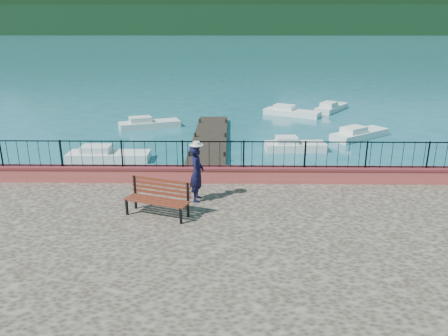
{
  "coord_description": "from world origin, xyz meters",
  "views": [
    {
      "loc": [
        -0.78,
        -11.36,
        6.71
      ],
      "look_at": [
        -0.98,
        2.0,
        2.3
      ],
      "focal_mm": 35.0,
      "sensor_mm": 36.0,
      "label": 1
    }
  ],
  "objects_px": {
    "boat_2": "(360,132)",
    "boat_4": "(292,110)",
    "boat_3": "(150,122)",
    "boat_0": "(109,153)",
    "park_bench": "(158,205)",
    "boat_1": "(295,143)",
    "boat_5": "(332,106)",
    "person": "(197,173)"
  },
  "relations": [
    {
      "from": "boat_1",
      "to": "boat_3",
      "type": "bearing_deg",
      "value": 145.8
    },
    {
      "from": "boat_0",
      "to": "boat_4",
      "type": "xyz_separation_m",
      "value": [
        11.04,
        11.84,
        0.0
      ]
    },
    {
      "from": "park_bench",
      "to": "boat_5",
      "type": "relative_size",
      "value": 0.5
    },
    {
      "from": "boat_1",
      "to": "boat_4",
      "type": "bearing_deg",
      "value": 80.34
    },
    {
      "from": "park_bench",
      "to": "boat_0",
      "type": "xyz_separation_m",
      "value": [
        -4.11,
        9.43,
        -1.12
      ]
    },
    {
      "from": "boat_0",
      "to": "boat_3",
      "type": "distance_m",
      "value": 7.6
    },
    {
      "from": "boat_0",
      "to": "boat_5",
      "type": "bearing_deg",
      "value": 43.41
    },
    {
      "from": "boat_2",
      "to": "boat_4",
      "type": "height_order",
      "value": "same"
    },
    {
      "from": "park_bench",
      "to": "boat_1",
      "type": "relative_size",
      "value": 0.62
    },
    {
      "from": "boat_1",
      "to": "boat_4",
      "type": "height_order",
      "value": "same"
    },
    {
      "from": "person",
      "to": "boat_3",
      "type": "distance_m",
      "value": 16.47
    },
    {
      "from": "boat_1",
      "to": "boat_3",
      "type": "xyz_separation_m",
      "value": [
        -9.14,
        5.51,
        0.0
      ]
    },
    {
      "from": "boat_3",
      "to": "boat_0",
      "type": "bearing_deg",
      "value": -116.81
    },
    {
      "from": "park_bench",
      "to": "boat_2",
      "type": "bearing_deg",
      "value": 74.05
    },
    {
      "from": "boat_4",
      "to": "park_bench",
      "type": "bearing_deg",
      "value": -80.21
    },
    {
      "from": "boat_4",
      "to": "boat_5",
      "type": "bearing_deg",
      "value": 58.5
    },
    {
      "from": "boat_1",
      "to": "boat_3",
      "type": "relative_size",
      "value": 0.82
    },
    {
      "from": "park_bench",
      "to": "boat_3",
      "type": "relative_size",
      "value": 0.51
    },
    {
      "from": "person",
      "to": "boat_2",
      "type": "relative_size",
      "value": 0.44
    },
    {
      "from": "boat_3",
      "to": "boat_4",
      "type": "bearing_deg",
      "value": 1.66
    },
    {
      "from": "park_bench",
      "to": "boat_4",
      "type": "xyz_separation_m",
      "value": [
        6.94,
        21.27,
        -1.12
      ]
    },
    {
      "from": "park_bench",
      "to": "person",
      "type": "bearing_deg",
      "value": 67.56
    },
    {
      "from": "boat_2",
      "to": "boat_3",
      "type": "xyz_separation_m",
      "value": [
        -13.54,
        2.65,
        0.0
      ]
    },
    {
      "from": "park_bench",
      "to": "boat_4",
      "type": "relative_size",
      "value": 0.48
    },
    {
      "from": "boat_0",
      "to": "boat_5",
      "type": "distance_m",
      "value": 20.12
    },
    {
      "from": "boat_3",
      "to": "boat_4",
      "type": "height_order",
      "value": "same"
    },
    {
      "from": "boat_1",
      "to": "boat_5",
      "type": "distance_m",
      "value": 12.73
    },
    {
      "from": "park_bench",
      "to": "boat_2",
      "type": "distance_m",
      "value": 17.64
    },
    {
      "from": "boat_2",
      "to": "boat_5",
      "type": "relative_size",
      "value": 1.01
    },
    {
      "from": "boat_0",
      "to": "boat_1",
      "type": "xyz_separation_m",
      "value": [
        9.92,
        2.05,
        0.0
      ]
    },
    {
      "from": "boat_2",
      "to": "boat_1",
      "type": "bearing_deg",
      "value": 176.05
    },
    {
      "from": "boat_1",
      "to": "boat_4",
      "type": "xyz_separation_m",
      "value": [
        1.12,
        9.79,
        0.0
      ]
    },
    {
      "from": "park_bench",
      "to": "boat_3",
      "type": "xyz_separation_m",
      "value": [
        -3.33,
        16.99,
        -1.12
      ]
    },
    {
      "from": "person",
      "to": "boat_3",
      "type": "relative_size",
      "value": 0.46
    },
    {
      "from": "person",
      "to": "boat_0",
      "type": "height_order",
      "value": "person"
    },
    {
      "from": "park_bench",
      "to": "boat_4",
      "type": "bearing_deg",
      "value": 91.42
    },
    {
      "from": "boat_0",
      "to": "person",
      "type": "bearing_deg",
      "value": -57.93
    },
    {
      "from": "boat_4",
      "to": "boat_2",
      "type": "bearing_deg",
      "value": -36.86
    },
    {
      "from": "boat_0",
      "to": "boat_1",
      "type": "bearing_deg",
      "value": 11.36
    },
    {
      "from": "person",
      "to": "boat_4",
      "type": "bearing_deg",
      "value": -12.03
    },
    {
      "from": "boat_2",
      "to": "boat_4",
      "type": "bearing_deg",
      "value": 78.23
    },
    {
      "from": "boat_0",
      "to": "boat_4",
      "type": "bearing_deg",
      "value": 46.67
    }
  ]
}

